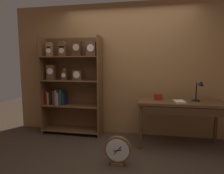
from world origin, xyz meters
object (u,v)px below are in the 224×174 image
object	(u,v)px
open_repair_manual	(180,102)
round_clock_large	(118,150)
workbench	(181,107)
bookshelf	(70,83)
toolbox_small	(158,97)
desk_lamp	(199,90)

from	to	relation	value
open_repair_manual	round_clock_large	world-z (taller)	open_repair_manual
workbench	round_clock_large	xyz separation A→B (m)	(-0.95, -0.81, -0.48)
bookshelf	toolbox_small	xyz separation A→B (m)	(1.73, -0.19, -0.19)
bookshelf	workbench	xyz separation A→B (m)	(2.10, -0.27, -0.33)
desk_lamp	round_clock_large	bearing A→B (deg)	-145.17
bookshelf	desk_lamp	size ratio (longest dim) A/B	5.31
workbench	open_repair_manual	distance (m)	0.14
workbench	desk_lamp	distance (m)	0.41
toolbox_small	open_repair_manual	xyz separation A→B (m)	(0.34, -0.17, -0.04)
bookshelf	round_clock_large	bearing A→B (deg)	-43.38
open_repair_manual	round_clock_large	xyz separation A→B (m)	(-0.92, -0.73, -0.59)
workbench	desk_lamp	world-z (taller)	desk_lamp
bookshelf	desk_lamp	xyz separation A→B (m)	(2.39, -0.22, -0.05)
open_repair_manual	workbench	bearing A→B (deg)	59.47
workbench	round_clock_large	size ratio (longest dim) A/B	3.43
toolbox_small	open_repair_manual	world-z (taller)	toolbox_small
toolbox_small	round_clock_large	world-z (taller)	toolbox_small
open_repair_manual	desk_lamp	bearing A→B (deg)	14.13
desk_lamp	toolbox_small	xyz separation A→B (m)	(-0.66, 0.03, -0.14)
bookshelf	round_clock_large	xyz separation A→B (m)	(1.15, -1.08, -0.81)
desk_lamp	toolbox_small	world-z (taller)	desk_lamp
workbench	round_clock_large	world-z (taller)	workbench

